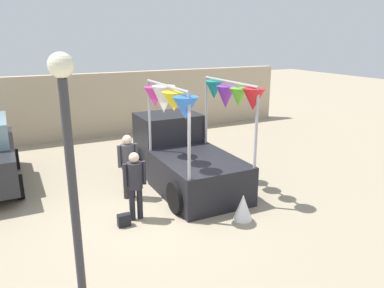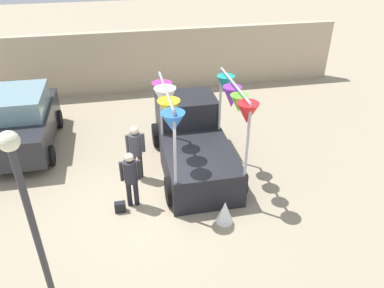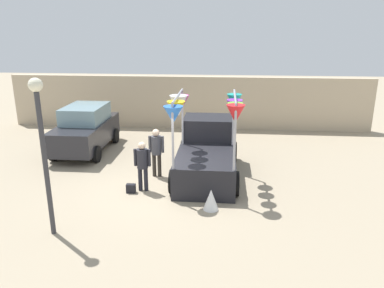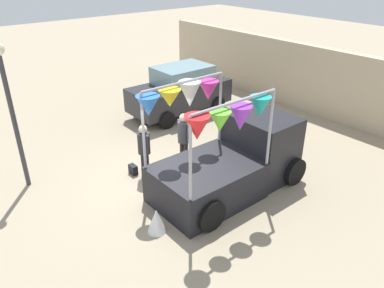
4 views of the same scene
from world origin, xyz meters
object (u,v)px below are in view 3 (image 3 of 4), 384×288
(handbag, at_px, (131,188))
(person_vendor, at_px, (156,148))
(folded_kite_bundle_white, at_px, (211,200))
(parked_car, at_px, (86,129))
(person_customer, at_px, (142,162))
(vendor_truck, at_px, (207,148))
(street_lamp, at_px, (42,136))

(handbag, bearing_deg, person_vendor, 68.13)
(folded_kite_bundle_white, bearing_deg, handbag, 160.36)
(parked_car, bearing_deg, person_customer, -49.44)
(parked_car, relative_size, folded_kite_bundle_white, 6.67)
(vendor_truck, relative_size, folded_kite_bundle_white, 6.91)
(parked_car, height_order, person_customer, parked_car)
(handbag, xyz_separation_m, street_lamp, (-1.34, -2.52, 2.38))
(vendor_truck, xyz_separation_m, parked_car, (-5.07, 2.13, 0.01))
(vendor_truck, height_order, parked_car, vendor_truck)
(person_customer, height_order, street_lamp, street_lamp)
(person_customer, xyz_separation_m, folded_kite_bundle_white, (2.17, -1.10, -0.66))
(vendor_truck, distance_m, parked_car, 5.50)
(person_customer, relative_size, person_vendor, 0.95)
(person_customer, bearing_deg, person_vendor, 79.86)
(parked_car, xyz_separation_m, street_lamp, (1.47, -6.42, 1.58))
(vendor_truck, relative_size, parked_car, 1.04)
(person_customer, height_order, person_vendor, person_vendor)
(person_vendor, bearing_deg, parked_car, 143.67)
(person_vendor, relative_size, folded_kite_bundle_white, 2.79)
(person_customer, bearing_deg, street_lamp, -121.87)
(parked_car, relative_size, person_customer, 2.51)
(vendor_truck, bearing_deg, street_lamp, -129.95)
(handbag, xyz_separation_m, folded_kite_bundle_white, (2.52, -0.90, 0.16))
(vendor_truck, distance_m, person_vendor, 1.73)
(street_lamp, bearing_deg, parked_car, 102.92)
(person_vendor, relative_size, handbag, 5.98)
(folded_kite_bundle_white, bearing_deg, parked_car, 138.02)
(person_customer, xyz_separation_m, person_vendor, (0.22, 1.21, 0.06))
(handbag, height_order, street_lamp, street_lamp)
(vendor_truck, bearing_deg, folded_kite_bundle_white, -84.42)
(person_vendor, height_order, handbag, person_vendor)
(person_vendor, distance_m, folded_kite_bundle_white, 3.10)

